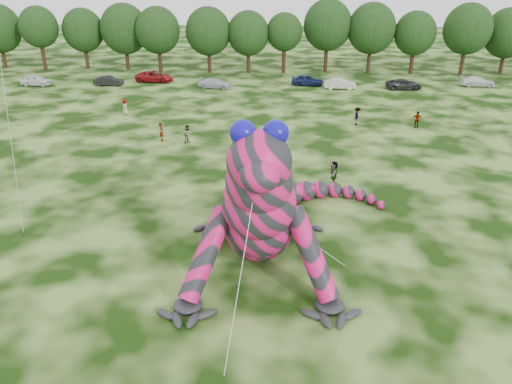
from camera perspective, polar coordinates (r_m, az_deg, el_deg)
The scene contains 29 objects.
ground at distance 24.05m, azimuth -1.39°, elevation -13.79°, with size 240.00×240.00×0.00m, color #16330A.
inflatable_gecko at distance 26.98m, azimuth 0.31°, elevation 1.77°, with size 15.02×17.84×8.92m, color #D31565, non-canonical shape.
tree_2 at distance 90.11m, azimuth -27.25°, elevation 15.58°, with size 7.04×6.34×9.64m, color black, non-canonical shape.
tree_3 at distance 85.21m, azimuth -23.41°, elevation 15.81°, with size 5.81×5.23×9.44m, color black, non-canonical shape.
tree_4 at distance 84.25m, azimuth -19.05°, elevation 16.24°, with size 6.22×5.60×9.06m, color black, non-canonical shape.
tree_5 at distance 81.74m, azimuth -14.74°, elevation 16.79°, with size 7.16×6.44×9.80m, color black, non-canonical shape.
tree_6 at distance 78.55m, azimuth -11.09°, elevation 16.72°, with size 6.52×5.86×9.49m, color black, non-canonical shape.
tree_7 at distance 77.17m, azimuth -5.44°, elevation 16.91°, with size 6.68×6.01×9.48m, color black, non-canonical shape.
tree_8 at distance 76.71m, azimuth -0.89°, elevation 16.76°, with size 6.14×5.53×8.94m, color black, non-canonical shape.
tree_9 at distance 76.85m, azimuth 3.24°, elevation 16.64°, with size 5.27×4.74×8.68m, color black, non-canonical shape.
tree_10 at distance 78.15m, azimuth 8.13°, elevation 17.25°, with size 7.09×6.38×10.50m, color black, non-canonical shape.
tree_11 at distance 78.52m, azimuth 13.00°, elevation 16.77°, with size 7.01×6.31×10.07m, color black, non-canonical shape.
tree_12 at distance 79.34m, azimuth 17.62°, elevation 15.95°, with size 5.99×5.39×8.97m, color black, non-canonical shape.
tree_13 at distance 80.63m, azimuth 22.87°, elevation 15.75°, with size 6.83×6.15×10.13m, color black, non-canonical shape.
tree_14 at distance 84.34m, azimuth 26.70°, elevation 15.15°, with size 6.82×6.14×9.40m, color black, non-canonical shape.
car_0 at distance 74.79m, azimuth -23.83°, elevation 11.60°, with size 1.66×4.13×1.41m, color silver.
car_1 at distance 71.56m, azimuth -16.51°, elevation 12.10°, with size 1.36×3.90×1.28m, color black.
car_2 at distance 72.44m, azimuth -11.50°, elevation 12.81°, with size 2.41×5.22×1.45m, color maroon.
car_3 at distance 67.40m, azimuth -4.72°, elevation 12.27°, with size 1.78×4.39×1.27m, color silver.
car_4 at distance 69.08m, azimuth 5.89°, elevation 12.61°, with size 1.71×4.25×1.45m, color #131C44.
car_5 at distance 67.66m, azimuth 9.59°, elevation 12.11°, with size 1.45×4.15×1.37m, color beige.
car_6 at distance 69.38m, azimuth 16.57°, elevation 11.73°, with size 2.15×4.66×1.30m, color #28282B.
car_7 at distance 74.52m, azimuth 24.00°, elevation 11.48°, with size 1.82×4.47×1.30m, color white.
spectator_5 at distance 37.15m, azimuth 8.89°, elevation 2.14°, with size 1.71×0.55×1.85m, color gray.
spectator_4 at distance 56.47m, azimuth -14.71°, elevation 9.38°, with size 0.85×0.55×1.73m, color gray.
spectator_0 at distance 47.03m, azimuth -10.73°, elevation 6.74°, with size 0.62×0.41×1.70m, color gray.
spectator_3 at distance 52.70m, azimuth 17.92°, elevation 7.89°, with size 0.97×0.41×1.66m, color gray.
spectator_2 at distance 52.08m, azimuth 11.50°, elevation 8.48°, with size 1.17×0.67×1.81m, color gray.
spectator_1 at distance 46.04m, azimuth -7.78°, elevation 6.57°, with size 0.83×0.65×1.71m, color gray.
Camera 1 is at (1.77, -18.77, 14.93)m, focal length 35.00 mm.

